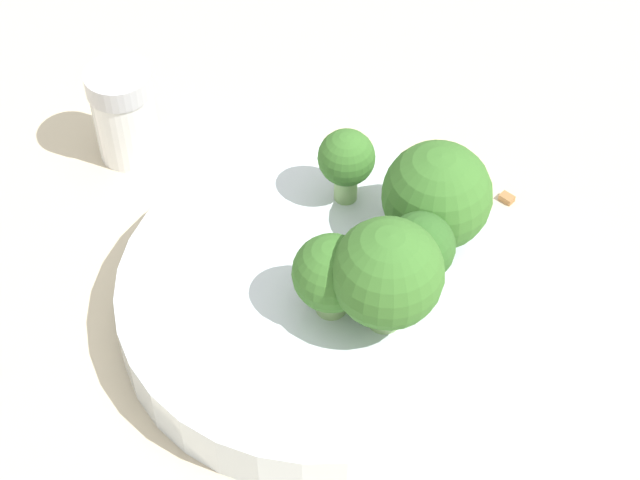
{
  "coord_description": "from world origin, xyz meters",
  "views": [
    {
      "loc": [
        0.34,
        -0.11,
        0.47
      ],
      "look_at": [
        0.0,
        0.0,
        0.06
      ],
      "focal_mm": 60.0,
      "sensor_mm": 36.0,
      "label": 1
    }
  ],
  "objects": [
    {
      "name": "ground_plane",
      "position": [
        0.0,
        0.0,
        0.0
      ],
      "size": [
        3.0,
        3.0,
        0.0
      ],
      "primitive_type": "plane",
      "color": "beige"
    },
    {
      "name": "bowl",
      "position": [
        0.0,
        0.0,
        0.02
      ],
      "size": [
        0.22,
        0.22,
        0.03
      ],
      "primitive_type": "cylinder",
      "color": "silver",
      "rests_on": "ground_plane"
    },
    {
      "name": "broccoli_floret_0",
      "position": [
        0.02,
        0.05,
        0.06
      ],
      "size": [
        0.04,
        0.04,
        0.05
      ],
      "color": "#8EB770",
      "rests_on": "bowl"
    },
    {
      "name": "broccoli_floret_1",
      "position": [
        0.02,
        -0.0,
        0.06
      ],
      "size": [
        0.04,
        0.04,
        0.05
      ],
      "color": "#84AD66",
      "rests_on": "bowl"
    },
    {
      "name": "broccoli_floret_2",
      "position": [
        -0.01,
        0.07,
        0.06
      ],
      "size": [
        0.06,
        0.06,
        0.06
      ],
      "color": "#7A9E5B",
      "rests_on": "bowl"
    },
    {
      "name": "broccoli_floret_3",
      "position": [
        -0.05,
        0.03,
        0.06
      ],
      "size": [
        0.03,
        0.03,
        0.05
      ],
      "color": "#8EB770",
      "rests_on": "bowl"
    },
    {
      "name": "broccoli_floret_4",
      "position": [
        0.04,
        0.02,
        0.07
      ],
      "size": [
        0.06,
        0.06,
        0.07
      ],
      "color": "#84AD66",
      "rests_on": "bowl"
    },
    {
      "name": "pepper_shaker",
      "position": [
        -0.16,
        -0.07,
        0.03
      ],
      "size": [
        0.04,
        0.04,
        0.06
      ],
      "color": "silver",
      "rests_on": "ground_plane"
    },
    {
      "name": "almond_crumb_2",
      "position": [
        -0.05,
        0.14,
        0.0
      ],
      "size": [
        0.01,
        0.01,
        0.01
      ],
      "primitive_type": "cube",
      "rotation": [
        0.0,
        0.0,
        3.66
      ],
      "color": "olive",
      "rests_on": "ground_plane"
    }
  ]
}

